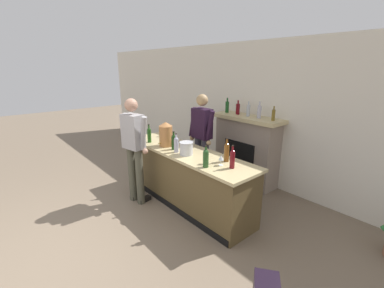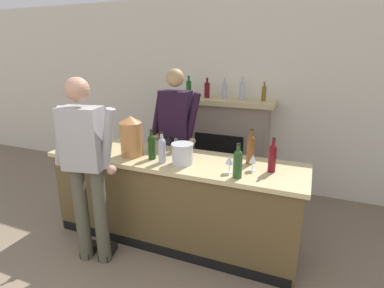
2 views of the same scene
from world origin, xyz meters
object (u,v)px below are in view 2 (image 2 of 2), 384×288
(wine_bottle_chardonnay_pale, at_px, (152,146))
(wine_bottle_burgundy_dark, at_px, (162,149))
(fireplace_stone, at_px, (223,144))
(wine_bottle_riesling_slim, at_px, (96,141))
(copper_dispenser, at_px, (131,136))
(wine_bottle_merlot_tall, at_px, (251,148))
(wine_glass_mid_counter, at_px, (230,160))
(person_customer, at_px, (86,166))
(wine_glass_front_right, at_px, (253,160))
(wine_bottle_port_short, at_px, (238,162))
(wine_glass_front_left, at_px, (106,133))
(person_bartender, at_px, (176,136))
(wine_bottle_cabernet_heavy, at_px, (272,157))
(ice_bucket_steel, at_px, (182,154))

(wine_bottle_chardonnay_pale, xyz_separation_m, wine_bottle_burgundy_dark, (0.15, -0.06, 0.00))
(fireplace_stone, relative_size, wine_bottle_riesling_slim, 4.98)
(copper_dispenser, distance_m, wine_bottle_merlot_tall, 1.22)
(fireplace_stone, height_order, wine_bottle_riesling_slim, fireplace_stone)
(wine_bottle_chardonnay_pale, height_order, wine_glass_mid_counter, wine_bottle_chardonnay_pale)
(copper_dispenser, bearing_deg, fireplace_stone, 70.78)
(wine_bottle_chardonnay_pale, relative_size, wine_glass_mid_counter, 1.87)
(person_customer, distance_m, wine_glass_front_right, 1.53)
(wine_bottle_port_short, height_order, wine_glass_front_left, wine_bottle_port_short)
(person_bartender, distance_m, wine_glass_front_left, 0.85)
(wine_bottle_cabernet_heavy, xyz_separation_m, wine_bottle_merlot_tall, (-0.23, 0.14, 0.01))
(fireplace_stone, relative_size, wine_bottle_merlot_tall, 4.78)
(wine_bottle_cabernet_heavy, relative_size, wine_glass_mid_counter, 1.97)
(wine_bottle_port_short, relative_size, wine_bottle_chardonnay_pale, 1.00)
(wine_bottle_merlot_tall, height_order, wine_glass_front_right, wine_bottle_merlot_tall)
(person_customer, xyz_separation_m, wine_bottle_merlot_tall, (1.35, 0.77, 0.10))
(person_bartender, height_order, copper_dispenser, person_bartender)
(ice_bucket_steel, relative_size, wine_glass_mid_counter, 1.32)
(wine_bottle_riesling_slim, height_order, wine_glass_front_left, wine_bottle_riesling_slim)
(fireplace_stone, relative_size, wine_bottle_cabernet_heavy, 5.14)
(wine_bottle_chardonnay_pale, bearing_deg, wine_bottle_merlot_tall, 14.57)
(fireplace_stone, bearing_deg, ice_bucket_steel, -88.21)
(ice_bucket_steel, distance_m, wine_bottle_riesling_slim, 0.97)
(person_customer, distance_m, wine_bottle_merlot_tall, 1.55)
(wine_bottle_cabernet_heavy, distance_m, wine_glass_front_right, 0.18)
(wine_glass_front_left, bearing_deg, ice_bucket_steel, -15.79)
(wine_glass_front_left, relative_size, wine_glass_front_right, 1.09)
(wine_bottle_port_short, xyz_separation_m, wine_bottle_riesling_slim, (-1.55, 0.05, 0.01))
(person_customer, bearing_deg, copper_dispenser, 74.59)
(person_customer, bearing_deg, wine_bottle_riesling_slim, 118.10)
(person_bartender, bearing_deg, wine_bottle_cabernet_heavy, -24.45)
(wine_bottle_port_short, relative_size, wine_bottle_cabernet_heavy, 0.95)
(wine_bottle_merlot_tall, relative_size, wine_glass_front_right, 2.29)
(person_customer, xyz_separation_m, wine_glass_front_right, (1.41, 0.59, 0.05))
(wine_glass_mid_counter, bearing_deg, ice_bucket_steel, 174.46)
(fireplace_stone, height_order, wine_glass_front_left, fireplace_stone)
(wine_bottle_cabernet_heavy, bearing_deg, copper_dispenser, -176.16)
(fireplace_stone, distance_m, wine_bottle_merlot_tall, 1.54)
(wine_bottle_burgundy_dark, xyz_separation_m, wine_glass_front_left, (-0.96, 0.37, -0.03))
(wine_bottle_burgundy_dark, height_order, wine_glass_front_right, wine_bottle_burgundy_dark)
(wine_bottle_chardonnay_pale, bearing_deg, copper_dispenser, 176.26)
(ice_bucket_steel, bearing_deg, person_customer, -145.43)
(person_bartender, height_order, wine_bottle_burgundy_dark, person_bartender)
(copper_dispenser, distance_m, wine_bottle_riesling_slim, 0.40)
(person_bartender, xyz_separation_m, wine_glass_front_left, (-0.77, -0.35, 0.05))
(wine_bottle_cabernet_heavy, height_order, wine_bottle_chardonnay_pale, wine_bottle_cabernet_heavy)
(copper_dispenser, xyz_separation_m, wine_bottle_chardonnay_pale, (0.25, -0.02, -0.07))
(copper_dispenser, relative_size, wine_bottle_cabernet_heavy, 1.30)
(wine_bottle_riesling_slim, bearing_deg, copper_dispenser, 15.32)
(wine_bottle_cabernet_heavy, height_order, wine_glass_front_right, wine_bottle_cabernet_heavy)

